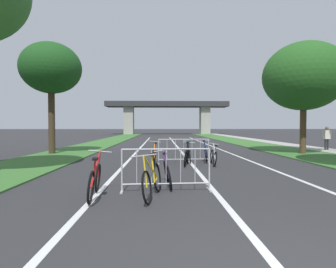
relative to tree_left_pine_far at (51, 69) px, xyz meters
name	(u,v)px	position (x,y,z in m)	size (l,w,h in m)	color
grass_verge_left	(107,142)	(0.74, 11.93, -4.80)	(3.30, 61.31, 0.05)	#386B2D
grass_verge_right	(239,141)	(14.19, 11.93, -4.80)	(3.30, 61.31, 0.05)	#386B2D
sidewalk_path_right	(263,141)	(16.77, 11.93, -4.78)	(1.86, 61.31, 0.08)	#9E9B93
lane_stripe_center	(178,147)	(7.47, 4.58, -4.82)	(0.14, 35.47, 0.01)	silver
lane_stripe_right_lane	(215,147)	(10.26, 4.58, -4.82)	(0.14, 35.47, 0.01)	silver
lane_stripe_left_lane	(141,148)	(4.68, 4.58, -4.82)	(0.14, 35.47, 0.01)	silver
overpass_bridge	(167,110)	(7.47, 37.52, 0.01)	(23.75, 4.04, 6.38)	#2D2D30
tree_left_pine_far	(51,69)	(0.00, 0.00, 0.00)	(3.35, 3.35, 6.29)	#3D2D1E
tree_right_cypress_far	(304,77)	(14.23, -0.44, -0.44)	(4.48, 4.48, 6.30)	#4C3823
crowd_barrier_nearest	(166,170)	(6.29, -8.85, -4.30)	(2.23, 0.55, 1.05)	#ADADB2
crowd_barrier_second	(184,151)	(7.15, -3.99, -4.30)	(2.23, 0.55, 1.05)	#ADADB2
bicycle_red_0	(95,181)	(4.69, -9.41, -4.44)	(0.54, 1.74, 1.03)	black
bicycle_teal_1	(190,153)	(7.45, -3.56, -4.44)	(0.46, 1.61, 1.00)	black
bicycle_yellow_2	(152,180)	(5.97, -9.44, -4.43)	(0.67, 1.77, 1.04)	black
bicycle_silver_3	(213,157)	(8.32, -4.50, -4.48)	(0.44, 1.59, 0.89)	black
bicycle_purple_4	(167,173)	(6.34, -8.33, -4.46)	(0.52, 1.59, 0.97)	black
bicycle_blue_5	(206,153)	(8.20, -3.45, -4.44)	(0.54, 1.65, 0.98)	black
bicycle_orange_6	(154,156)	(5.89, -4.37, -4.45)	(0.52, 1.74, 0.97)	black
bicycle_black_7	(187,156)	(7.23, -4.56, -4.46)	(0.60, 1.64, 0.97)	black
pedestrian_waiting	(327,136)	(16.81, 1.49, -3.87)	(0.57, 0.31, 1.57)	#262628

